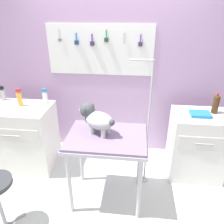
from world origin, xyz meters
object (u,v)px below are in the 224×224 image
at_px(detangler_spray, 19,98).
at_px(soda_bottle, 216,104).
at_px(cabinet_right, 196,145).
at_px(dog, 96,118).
at_px(grooming_table, 107,144).
at_px(counter_left, 25,137).
at_px(grooming_arm, 147,132).

distance_m(detangler_spray, soda_bottle, 2.48).
distance_m(cabinet_right, detangler_spray, 2.39).
height_order(dog, cabinet_right, dog).
bearing_deg(detangler_spray, grooming_table, -23.92).
height_order(grooming_table, detangler_spray, detangler_spray).
relative_size(grooming_table, detangler_spray, 3.68).
distance_m(counter_left, detangler_spray, 0.56).
bearing_deg(soda_bottle, cabinet_right, -155.81).
bearing_deg(dog, soda_bottle, 22.75).
relative_size(grooming_table, dog, 2.01).
relative_size(grooming_arm, detangler_spray, 6.81).
height_order(cabinet_right, detangler_spray, detangler_spray).
relative_size(cabinet_right, detangler_spray, 3.81).
relative_size(grooming_arm, soda_bottle, 6.23).
height_order(grooming_table, counter_left, counter_left).
bearing_deg(soda_bottle, grooming_arm, -159.99).
bearing_deg(grooming_arm, detangler_spray, 172.89).
relative_size(dog, soda_bottle, 1.67).
relative_size(grooming_table, grooming_arm, 0.54).
distance_m(counter_left, cabinet_right, 2.33).
distance_m(dog, cabinet_right, 1.45).
bearing_deg(grooming_table, soda_bottle, 26.64).
height_order(detangler_spray, soda_bottle, soda_bottle).
xyz_separation_m(dog, detangler_spray, (-1.10, 0.49, -0.03)).
xyz_separation_m(dog, cabinet_right, (1.23, 0.51, -0.59)).
xyz_separation_m(counter_left, cabinet_right, (2.33, 0.08, -0.01)).
height_order(grooming_arm, cabinet_right, grooming_arm).
distance_m(grooming_arm, detangler_spray, 1.69).
bearing_deg(grooming_arm, counter_left, 174.79).
distance_m(dog, counter_left, 1.32).
relative_size(cabinet_right, soda_bottle, 3.48).
bearing_deg(grooming_table, detangler_spray, 156.08).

